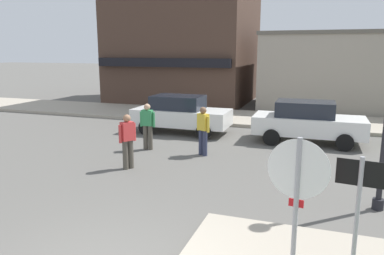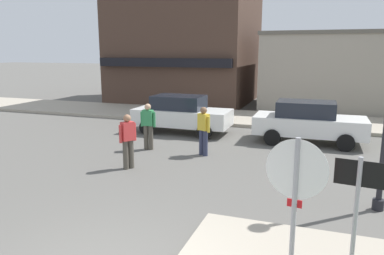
% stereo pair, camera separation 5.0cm
% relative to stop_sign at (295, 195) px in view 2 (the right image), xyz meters
% --- Properties ---
extents(kerb_far, '(80.00, 4.00, 0.15)m').
position_rel_stop_sign_xyz_m(kerb_far, '(-2.76, 13.31, -1.44)').
color(kerb_far, '#A89E8C').
rests_on(kerb_far, ground).
extents(stop_sign, '(0.81, 0.13, 2.30)m').
position_rel_stop_sign_xyz_m(stop_sign, '(0.00, 0.00, 0.00)').
color(stop_sign, '#9E9EA3').
rests_on(stop_sign, ground).
extents(one_way_sign, '(0.60, 0.09, 2.10)m').
position_rel_stop_sign_xyz_m(one_way_sign, '(0.76, 0.05, -0.19)').
color(one_way_sign, '#9E9EA3').
rests_on(one_way_sign, ground).
extents(parked_car_nearest, '(4.00, 1.88, 1.56)m').
position_rel_stop_sign_xyz_m(parked_car_nearest, '(-5.27, 9.47, -0.71)').
color(parked_car_nearest, white).
rests_on(parked_car_nearest, ground).
extents(parked_car_second, '(4.01, 1.91, 1.56)m').
position_rel_stop_sign_xyz_m(parked_car_second, '(-0.19, 9.38, -0.71)').
color(parked_car_second, white).
rests_on(parked_car_second, ground).
extents(pedestrian_crossing_near, '(0.53, 0.36, 1.61)m').
position_rel_stop_sign_xyz_m(pedestrian_crossing_near, '(-3.35, 6.47, -0.65)').
color(pedestrian_crossing_near, '#2D334C').
rests_on(pedestrian_crossing_near, ground).
extents(pedestrian_crossing_far, '(0.37, 0.52, 1.61)m').
position_rel_stop_sign_xyz_m(pedestrian_crossing_far, '(-4.98, 4.40, -0.65)').
color(pedestrian_crossing_far, '#4C473D').
rests_on(pedestrian_crossing_far, ground).
extents(pedestrian_kerb_side, '(0.55, 0.24, 1.61)m').
position_rel_stop_sign_xyz_m(pedestrian_kerb_side, '(-5.38, 6.54, -0.65)').
color(pedestrian_kerb_side, '#4C473D').
rests_on(pedestrian_kerb_side, ground).
extents(building_corner_shop, '(8.88, 8.24, 8.36)m').
position_rel_stop_sign_xyz_m(building_corner_shop, '(-8.59, 19.18, 2.66)').
color(building_corner_shop, '#473328').
rests_on(building_corner_shop, ground).
extents(building_storefront_left_near, '(7.50, 6.56, 4.40)m').
position_rel_stop_sign_xyz_m(building_storefront_left_near, '(0.51, 18.76, 0.69)').
color(building_storefront_left_near, '#9E9384').
rests_on(building_storefront_left_near, ground).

